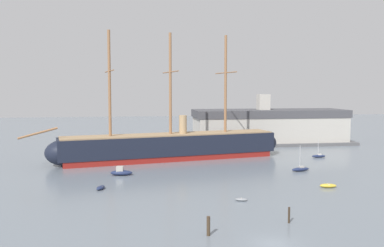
% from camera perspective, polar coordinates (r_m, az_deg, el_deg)
% --- Properties ---
extents(ground_plane, '(400.00, 400.00, 0.00)m').
position_cam_1_polar(ground_plane, '(45.17, 10.99, -15.87)').
color(ground_plane, slate).
extents(tall_ship, '(57.88, 16.92, 28.09)m').
position_cam_1_polar(tall_ship, '(93.41, -2.95, -3.09)').
color(tall_ship, maroon).
rests_on(tall_ship, ground).
extents(dinghy_near_centre, '(1.92, 1.30, 0.42)m').
position_cam_1_polar(dinghy_near_centre, '(60.35, 6.76, -10.28)').
color(dinghy_near_centre, gray).
rests_on(dinghy_near_centre, ground).
extents(dinghy_mid_left, '(1.72, 2.52, 0.55)m').
position_cam_1_polar(dinghy_mid_left, '(67.98, -12.40, -8.58)').
color(dinghy_mid_left, '#1E284C').
rests_on(dinghy_mid_left, ground).
extents(dinghy_mid_right, '(2.82, 1.61, 0.63)m').
position_cam_1_polar(dinghy_mid_right, '(71.11, 18.13, -8.08)').
color(dinghy_mid_right, gold).
rests_on(dinghy_mid_right, ground).
extents(motorboat_alongside_bow, '(4.16, 2.11, 1.68)m').
position_cam_1_polar(motorboat_alongside_bow, '(77.95, -9.68, -6.58)').
color(motorboat_alongside_bow, '#1E284C').
rests_on(motorboat_alongside_bow, ground).
extents(sailboat_alongside_stern, '(3.99, 2.00, 4.99)m').
position_cam_1_polar(sailboat_alongside_stern, '(83.34, 14.63, -6.04)').
color(sailboat_alongside_stern, '#1E284C').
rests_on(sailboat_alongside_stern, ground).
extents(motorboat_far_left, '(3.08, 4.58, 1.78)m').
position_cam_1_polar(motorboat_far_left, '(98.79, -15.80, -4.26)').
color(motorboat_far_left, gray).
rests_on(motorboat_far_left, ground).
extents(sailboat_far_right, '(3.32, 1.02, 4.31)m').
position_cam_1_polar(sailboat_far_right, '(100.78, 16.94, -4.26)').
color(sailboat_far_right, '#1E284C').
rests_on(sailboat_far_right, ground).
extents(dinghy_distant_centre, '(3.00, 2.20, 0.65)m').
position_cam_1_polar(dinghy_distant_centre, '(105.89, 1.82, -3.64)').
color(dinghy_distant_centre, '#1E284C').
rests_on(dinghy_distant_centre, ground).
extents(mooring_piling_nearest, '(0.39, 0.39, 2.12)m').
position_cam_1_polar(mooring_piling_nearest, '(46.36, 2.26, -13.84)').
color(mooring_piling_nearest, '#423323').
rests_on(mooring_piling_nearest, ground).
extents(mooring_piling_left_pair, '(0.25, 0.25, 1.91)m').
position_cam_1_polar(mooring_piling_left_pair, '(51.68, 13.14, -12.11)').
color(mooring_piling_left_pair, '#382B1E').
rests_on(mooring_piling_left_pair, ground).
extents(dockside_warehouse_right, '(47.07, 15.97, 14.25)m').
position_cam_1_polar(dockside_warehouse_right, '(122.17, 10.53, -0.44)').
color(dockside_warehouse_right, '#565659').
rests_on(dockside_warehouse_right, ground).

